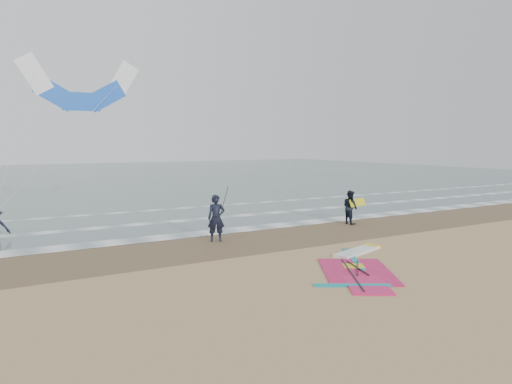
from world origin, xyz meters
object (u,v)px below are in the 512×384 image
person_standing (216,218)px  person_walking (350,207)px  windsurf_rig (359,265)px  surf_kite (81,89)px

person_standing → person_walking: 7.84m
windsurf_rig → person_walking: bearing=51.1°
person_walking → surf_kite: surf_kite is taller
person_standing → surf_kite: bearing=136.8°
person_standing → surf_kite: (-4.04, 8.04, 5.97)m
person_walking → surf_kite: bearing=59.0°
surf_kite → person_walking: bearing=-32.5°
windsurf_rig → person_walking: (5.23, 6.47, 0.84)m
windsurf_rig → surf_kite: surf_kite is taller
person_standing → person_walking: bearing=23.5°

